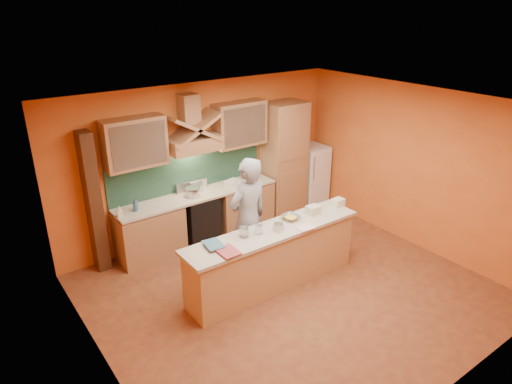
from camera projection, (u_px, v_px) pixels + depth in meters
floor at (290, 291)px, 6.90m from camera, size 5.50×5.00×0.01m
ceiling at (296, 107)px, 5.82m from camera, size 5.50×5.00×0.01m
wall_back at (203, 160)px, 8.22m from camera, size 5.50×0.02×2.80m
wall_front at (458, 292)px, 4.50m from camera, size 5.50×0.02×2.80m
wall_left at (97, 271)px, 4.86m from camera, size 0.02×5.00×2.80m
wall_right at (414, 167)px, 7.86m from camera, size 0.02×5.00×2.80m
base_cabinet_left at (150, 234)px, 7.69m from camera, size 1.10×0.60×0.86m
base_cabinet_right at (242, 206)px, 8.72m from camera, size 1.10×0.60×0.86m
counter_top at (198, 195)px, 8.02m from camera, size 3.00×0.62×0.04m
stove at (199, 218)px, 8.20m from camera, size 0.60×0.58×0.90m
backsplash at (189, 172)px, 8.10m from camera, size 3.00×0.03×0.70m
range_hood at (193, 144)px, 7.70m from camera, size 0.92×0.50×0.24m
hood_chimney at (189, 109)px, 7.55m from camera, size 0.30×0.30×0.50m
upper_cabinet_left at (134, 143)px, 7.14m from camera, size 1.00×0.35×0.80m
upper_cabinet_right at (240, 124)px, 8.24m from camera, size 1.00×0.35×0.80m
pantry_column at (283, 160)px, 8.99m from camera, size 0.80×0.60×2.30m
fridge at (310, 176)px, 9.59m from camera, size 0.58×0.60×1.30m
trim_column_left at (94, 203)px, 7.08m from camera, size 0.20×0.30×2.30m
island_body at (273, 259)px, 6.90m from camera, size 2.80×0.55×0.88m
island_top at (273, 231)px, 6.71m from camera, size 2.90×0.62×0.05m
person at (248, 218)px, 6.98m from camera, size 0.75×0.52×1.95m
pot_large at (193, 193)px, 7.92m from camera, size 0.33×0.33×0.15m
pot_small at (197, 188)px, 8.12m from camera, size 0.26×0.26×0.15m
soap_bottle_a at (120, 212)px, 7.13m from camera, size 0.10×0.10×0.18m
soap_bottle_b at (135, 204)px, 7.33m from camera, size 0.09×0.10×0.23m
bowl_back at (251, 175)px, 8.77m from camera, size 0.27×0.27×0.07m
dish_rack at (232, 183)px, 8.39m from camera, size 0.29×0.25×0.09m
book_lower at (220, 255)px, 6.02m from camera, size 0.26×0.34×0.03m
book_upper at (206, 246)px, 6.18m from camera, size 0.28×0.35×0.02m
jar_large at (244, 232)px, 6.48m from camera, size 0.17×0.17×0.15m
jar_small at (259, 229)px, 6.56m from camera, size 0.14×0.14×0.14m
kitchen_scale at (278, 228)px, 6.66m from camera, size 0.15×0.15×0.10m
mixing_bowl at (291, 217)px, 7.01m from camera, size 0.29×0.29×0.07m
cloth at (305, 228)px, 6.75m from camera, size 0.27×0.21×0.02m
grocery_bag_a at (313, 210)px, 7.19m from camera, size 0.21×0.17×0.13m
grocery_bag_b at (338, 202)px, 7.47m from camera, size 0.20×0.16×0.12m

